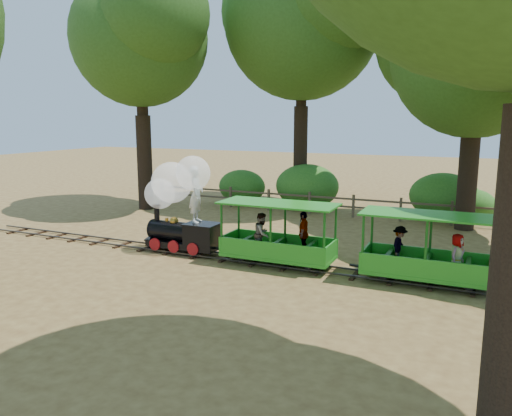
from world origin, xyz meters
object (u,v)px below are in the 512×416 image
at_px(carriage_front, 279,240).
at_px(carriage_rear, 426,257).
at_px(fence, 331,203).
at_px(locomotive, 178,197).

bearing_deg(carriage_front, carriage_rear, 0.80).
bearing_deg(fence, carriage_rear, -58.84).
bearing_deg(fence, locomotive, -109.35).
relative_size(locomotive, carriage_rear, 0.94).
bearing_deg(carriage_rear, carriage_front, -179.20).
distance_m(locomotive, fence, 8.49).
distance_m(carriage_front, carriage_rear, 4.08).
xyz_separation_m(carriage_rear, fence, (-4.82, 7.97, -0.17)).
xyz_separation_m(locomotive, fence, (2.78, 7.92, -1.22)).
xyz_separation_m(locomotive, carriage_rear, (7.60, -0.04, -1.05)).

